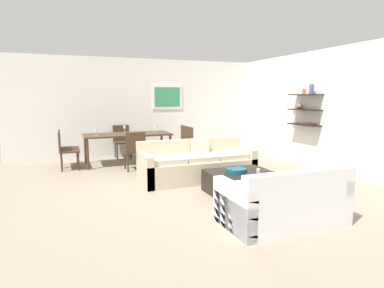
{
  "coord_description": "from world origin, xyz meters",
  "views": [
    {
      "loc": [
        -2.41,
        -5.6,
        1.67
      ],
      "look_at": [
        -0.13,
        0.2,
        0.75
      ],
      "focal_mm": 30.49,
      "sensor_mm": 36.0,
      "label": 1
    }
  ],
  "objects_px": {
    "coffee_table": "(241,183)",
    "wine_glass_left_near": "(96,130)",
    "candle_jar": "(258,171)",
    "wine_glass_head": "(125,127)",
    "dining_table": "(128,136)",
    "decorative_bowl": "(236,170)",
    "dining_chair_left_near": "(65,148)",
    "dining_chair_right_near": "(185,141)",
    "dining_chair_head": "(122,139)",
    "dining_chair_right_far": "(180,140)",
    "dining_chair_foot": "(135,148)",
    "dining_chair_left_far": "(65,145)",
    "sofa_beige": "(197,165)",
    "loveseat_white": "(283,202)",
    "wine_glass_right_far": "(156,128)"
  },
  "relations": [
    {
      "from": "coffee_table",
      "to": "wine_glass_left_near",
      "type": "height_order",
      "value": "wine_glass_left_near"
    },
    {
      "from": "candle_jar",
      "to": "wine_glass_head",
      "type": "bearing_deg",
      "value": 112.73
    },
    {
      "from": "wine_glass_left_near",
      "to": "dining_table",
      "type": "bearing_deg",
      "value": 8.35
    },
    {
      "from": "decorative_bowl",
      "to": "dining_chair_left_near",
      "type": "distance_m",
      "value": 4.08
    },
    {
      "from": "dining_chair_right_near",
      "to": "candle_jar",
      "type": "bearing_deg",
      "value": -87.56
    },
    {
      "from": "dining_chair_right_near",
      "to": "dining_chair_head",
      "type": "height_order",
      "value": "same"
    },
    {
      "from": "wine_glass_head",
      "to": "dining_chair_right_far",
      "type": "bearing_deg",
      "value": -7.26
    },
    {
      "from": "candle_jar",
      "to": "decorative_bowl",
      "type": "bearing_deg",
      "value": 158.16
    },
    {
      "from": "dining_chair_left_near",
      "to": "dining_chair_foot",
      "type": "xyz_separation_m",
      "value": [
        1.45,
        -0.65,
        0.0
      ]
    },
    {
      "from": "dining_chair_left_near",
      "to": "wine_glass_head",
      "type": "xyz_separation_m",
      "value": [
        1.45,
        0.59,
        0.37
      ]
    },
    {
      "from": "candle_jar",
      "to": "dining_chair_right_near",
      "type": "relative_size",
      "value": 0.08
    },
    {
      "from": "coffee_table",
      "to": "dining_chair_left_far",
      "type": "distance_m",
      "value": 4.47
    },
    {
      "from": "sofa_beige",
      "to": "wine_glass_left_near",
      "type": "distance_m",
      "value": 2.7
    },
    {
      "from": "dining_chair_left_near",
      "to": "wine_glass_left_near",
      "type": "height_order",
      "value": "wine_glass_left_near"
    },
    {
      "from": "candle_jar",
      "to": "dining_chair_left_far",
      "type": "height_order",
      "value": "dining_chair_left_far"
    },
    {
      "from": "dining_chair_foot",
      "to": "dining_chair_left_far",
      "type": "relative_size",
      "value": 1.0
    },
    {
      "from": "dining_chair_head",
      "to": "wine_glass_left_near",
      "type": "relative_size",
      "value": 5.36
    },
    {
      "from": "dining_chair_right_far",
      "to": "wine_glass_head",
      "type": "relative_size",
      "value": 5.27
    },
    {
      "from": "coffee_table",
      "to": "candle_jar",
      "type": "distance_m",
      "value": 0.36
    },
    {
      "from": "sofa_beige",
      "to": "coffee_table",
      "type": "bearing_deg",
      "value": -73.71
    },
    {
      "from": "dining_chair_left_near",
      "to": "dining_chair_right_near",
      "type": "xyz_separation_m",
      "value": [
        2.9,
        0.0,
        0.0
      ]
    },
    {
      "from": "dining_chair_head",
      "to": "wine_glass_head",
      "type": "xyz_separation_m",
      "value": [
        -0.0,
        -0.47,
        0.37
      ]
    },
    {
      "from": "sofa_beige",
      "to": "loveseat_white",
      "type": "distance_m",
      "value": 2.55
    },
    {
      "from": "sofa_beige",
      "to": "wine_glass_left_near",
      "type": "xyz_separation_m",
      "value": [
        -1.74,
        1.98,
        0.58
      ]
    },
    {
      "from": "sofa_beige",
      "to": "loveseat_white",
      "type": "xyz_separation_m",
      "value": [
        0.19,
        -2.54,
        0.0
      ]
    },
    {
      "from": "coffee_table",
      "to": "dining_chair_right_far",
      "type": "bearing_deg",
      "value": 88.09
    },
    {
      "from": "dining_table",
      "to": "dining_chair_right_far",
      "type": "height_order",
      "value": "dining_chair_right_far"
    },
    {
      "from": "dining_chair_left_near",
      "to": "dining_chair_foot",
      "type": "bearing_deg",
      "value": -24.17
    },
    {
      "from": "dining_chair_head",
      "to": "dining_chair_left_far",
      "type": "relative_size",
      "value": 1.0
    },
    {
      "from": "coffee_table",
      "to": "dining_chair_left_near",
      "type": "height_order",
      "value": "dining_chair_left_near"
    },
    {
      "from": "dining_chair_left_far",
      "to": "wine_glass_head",
      "type": "height_order",
      "value": "wine_glass_head"
    },
    {
      "from": "wine_glass_left_near",
      "to": "wine_glass_right_far",
      "type": "relative_size",
      "value": 1.03
    },
    {
      "from": "sofa_beige",
      "to": "candle_jar",
      "type": "bearing_deg",
      "value": -65.5
    },
    {
      "from": "sofa_beige",
      "to": "wine_glass_right_far",
      "type": "xyz_separation_m",
      "value": [
        -0.24,
        2.2,
        0.57
      ]
    },
    {
      "from": "dining_chair_left_near",
      "to": "dining_chair_right_near",
      "type": "height_order",
      "value": "same"
    },
    {
      "from": "dining_chair_left_near",
      "to": "dining_chair_right_far",
      "type": "bearing_deg",
      "value": 7.86
    },
    {
      "from": "coffee_table",
      "to": "decorative_bowl",
      "type": "distance_m",
      "value": 0.25
    },
    {
      "from": "dining_chair_right_near",
      "to": "sofa_beige",
      "type": "bearing_deg",
      "value": -103.75
    },
    {
      "from": "loveseat_white",
      "to": "coffee_table",
      "type": "height_order",
      "value": "loveseat_white"
    },
    {
      "from": "candle_jar",
      "to": "dining_chair_foot",
      "type": "xyz_separation_m",
      "value": [
        -1.59,
        2.55,
        0.09
      ]
    },
    {
      "from": "candle_jar",
      "to": "dining_chair_left_near",
      "type": "distance_m",
      "value": 4.42
    },
    {
      "from": "loveseat_white",
      "to": "wine_glass_right_far",
      "type": "xyz_separation_m",
      "value": [
        -0.43,
        4.74,
        0.57
      ]
    },
    {
      "from": "coffee_table",
      "to": "wine_glass_head",
      "type": "bearing_deg",
      "value": 110.04
    },
    {
      "from": "dining_chair_head",
      "to": "dining_chair_left_far",
      "type": "bearing_deg",
      "value": -155.83
    },
    {
      "from": "dining_table",
      "to": "sofa_beige",
      "type": "bearing_deg",
      "value": -64.69
    },
    {
      "from": "dining_chair_right_near",
      "to": "dining_chair_head",
      "type": "relative_size",
      "value": 1.0
    },
    {
      "from": "sofa_beige",
      "to": "wine_glass_head",
      "type": "xyz_separation_m",
      "value": [
        -0.99,
        2.48,
        0.58
      ]
    },
    {
      "from": "dining_chair_foot",
      "to": "dining_table",
      "type": "bearing_deg",
      "value": 90.0
    },
    {
      "from": "dining_chair_left_near",
      "to": "dining_chair_head",
      "type": "height_order",
      "value": "same"
    },
    {
      "from": "decorative_bowl",
      "to": "wine_glass_head",
      "type": "relative_size",
      "value": 2.23
    }
  ]
}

